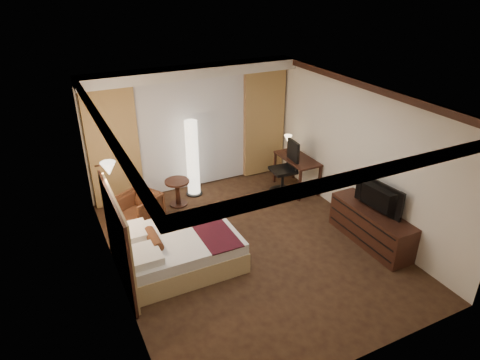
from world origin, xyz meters
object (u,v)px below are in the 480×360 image
office_chair (283,168)px  dresser (371,226)px  side_table (178,193)px  bed (180,250)px  floor_lamp (193,158)px  armchair (140,207)px  television (375,196)px  desk (296,173)px

office_chair → dresser: office_chair is taller
office_chair → side_table: bearing=171.2°
bed → office_chair: (2.82, 1.38, 0.33)m
floor_lamp → office_chair: (1.73, -0.83, -0.24)m
armchair → television: 4.31m
armchair → television: (3.50, -2.44, 0.60)m
armchair → dresser: (3.53, -2.44, -0.02)m
armchair → television: television is taller
bed → office_chair: bearing=26.1°
office_chair → desk: bearing=12.0°
side_table → desk: bearing=-10.4°
dresser → armchair: bearing=145.3°
floor_lamp → office_chair: size_ratio=1.40×
armchair → side_table: (0.89, 0.37, -0.07)m
armchair → office_chair: office_chair is taller
television → floor_lamp: bearing=29.4°
side_table → television: bearing=-47.2°
television → office_chair: bearing=4.9°
side_table → office_chair: (2.20, -0.53, 0.32)m
side_table → office_chair: bearing=-13.4°
floor_lamp → desk: bearing=-20.1°
bed → dresser: size_ratio=1.10×
television → dresser: bearing=-95.2°
bed → television: television is taller
armchair → office_chair: bearing=58.0°
office_chair → television: size_ratio=1.18×
armchair → television: size_ratio=0.69×
desk → armchair: bearing=178.3°
office_chair → television: bearing=-75.3°
armchair → desk: 3.48m
armchair → floor_lamp: bearing=87.2°
bed → floor_lamp: floor_lamp is taller
armchair → side_table: armchair is taller
side_table → floor_lamp: 0.79m
bed → desk: size_ratio=1.67×
office_chair → dresser: size_ratio=0.71×
floor_lamp → desk: (2.12, -0.78, -0.47)m
desk → office_chair: 0.45m
dresser → side_table: bearing=133.1°
armchair → desk: desk is taller
floor_lamp → side_table: bearing=-147.2°
floor_lamp → bed: bearing=-116.2°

